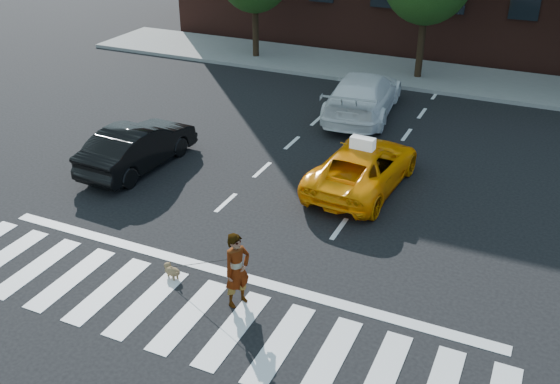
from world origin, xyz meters
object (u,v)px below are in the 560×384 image
object	(u,v)px
black_sedan	(138,146)
dog	(171,270)
woman	(237,270)
white_suv	(363,94)
taxi	(363,166)

from	to	relation	value
black_sedan	dog	xyz separation A→B (m)	(3.95, -4.32, -0.50)
woman	black_sedan	bearing A→B (deg)	76.59
white_suv	woman	xyz separation A→B (m)	(1.05, -11.40, 0.06)
black_sedan	dog	size ratio (longest dim) A/B	8.11
taxi	white_suv	distance (m)	5.63
taxi	dog	distance (m)	6.35
black_sedan	white_suv	xyz separation A→B (m)	(4.66, 6.88, 0.09)
black_sedan	dog	world-z (taller)	black_sedan
woman	dog	bearing A→B (deg)	108.51
taxi	white_suv	bearing A→B (deg)	-68.17
taxi	black_sedan	bearing A→B (deg)	17.25
black_sedan	taxi	bearing A→B (deg)	-163.89
taxi	white_suv	size ratio (longest dim) A/B	0.85
white_suv	woman	size ratio (longest dim) A/B	3.20
taxi	woman	world-z (taller)	woman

